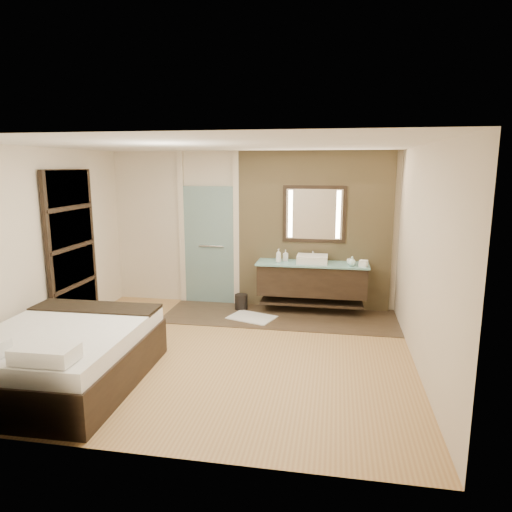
% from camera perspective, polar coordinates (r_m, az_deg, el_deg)
% --- Properties ---
extents(floor, '(5.00, 5.00, 0.00)m').
position_cam_1_polar(floor, '(6.24, -4.48, -11.93)').
color(floor, '#A57645').
rests_on(floor, ground).
extents(tile_strip, '(3.80, 1.30, 0.01)m').
position_cam_1_polar(tile_strip, '(7.61, 2.97, -7.54)').
color(tile_strip, '#3A2C1F').
rests_on(tile_strip, floor).
extents(stone_wall, '(2.60, 0.08, 2.70)m').
position_cam_1_polar(stone_wall, '(7.85, 7.25, 3.07)').
color(stone_wall, '#9F885B').
rests_on(stone_wall, floor).
extents(vanity, '(1.85, 0.55, 0.88)m').
position_cam_1_polar(vanity, '(7.71, 7.00, -2.91)').
color(vanity, black).
rests_on(vanity, stone_wall).
extents(mirror_unit, '(1.06, 0.04, 0.96)m').
position_cam_1_polar(mirror_unit, '(7.76, 7.29, 5.21)').
color(mirror_unit, black).
rests_on(mirror_unit, stone_wall).
extents(frosted_door, '(1.10, 0.12, 2.70)m').
position_cam_1_polar(frosted_door, '(8.17, -5.86, 1.96)').
color(frosted_door, '#ACD9D8').
rests_on(frosted_door, floor).
extents(shoji_partition, '(0.06, 1.20, 2.40)m').
position_cam_1_polar(shoji_partition, '(7.38, -21.98, 0.73)').
color(shoji_partition, black).
rests_on(shoji_partition, floor).
extents(bed, '(1.72, 2.13, 0.81)m').
position_cam_1_polar(bed, '(5.72, -22.99, -11.39)').
color(bed, black).
rests_on(bed, floor).
extents(bath_mat, '(0.84, 0.71, 0.02)m').
position_cam_1_polar(bath_mat, '(7.50, -0.53, -7.69)').
color(bath_mat, silver).
rests_on(bath_mat, floor).
extents(waste_bin, '(0.29, 0.29, 0.27)m').
position_cam_1_polar(waste_bin, '(7.91, -1.86, -5.79)').
color(waste_bin, black).
rests_on(waste_bin, floor).
extents(tissue_box, '(0.15, 0.15, 0.10)m').
position_cam_1_polar(tissue_box, '(7.50, 13.27, -0.90)').
color(tissue_box, white).
rests_on(tissue_box, vanity).
extents(soap_bottle_a, '(0.11, 0.11, 0.23)m').
position_cam_1_polar(soap_bottle_a, '(7.61, 2.83, 0.05)').
color(soap_bottle_a, white).
rests_on(soap_bottle_a, vanity).
extents(soap_bottle_b, '(0.10, 0.10, 0.19)m').
position_cam_1_polar(soap_bottle_b, '(7.74, 3.71, 0.09)').
color(soap_bottle_b, '#B2B2B2').
rests_on(soap_bottle_b, vanity).
extents(soap_bottle_c, '(0.14, 0.14, 0.16)m').
position_cam_1_polar(soap_bottle_c, '(7.48, 11.92, -0.64)').
color(soap_bottle_c, '#BDEEE5').
rests_on(soap_bottle_c, vanity).
extents(cup, '(0.15, 0.15, 0.09)m').
position_cam_1_polar(cup, '(7.60, 11.73, -0.69)').
color(cup, white).
rests_on(cup, vanity).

